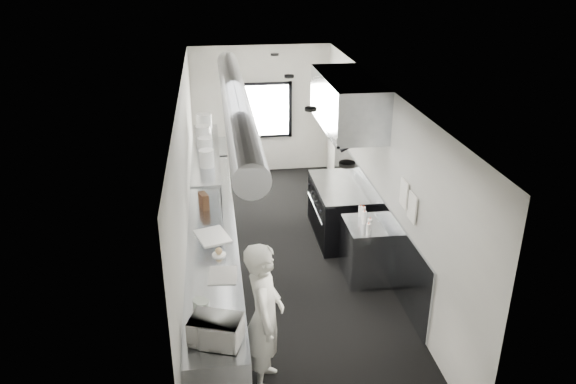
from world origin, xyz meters
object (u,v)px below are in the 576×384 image
object	(u,v)px
deli_tub_a	(199,303)
knife_block	(204,201)
cutting_board	(212,236)
range	(339,210)
squeeze_bottle_e	(360,211)
exhaust_hood	(347,102)
far_work_table	(211,166)
plate_stack_c	(203,136)
squeeze_bottle_c	(364,218)
prep_counter	(214,255)
microwave	(216,330)
plate_stack_d	(204,125)
deli_tub_b	(203,306)
bottle_station	(366,251)
line_cook	(264,317)
squeeze_bottle_a	(368,229)
pass_shelf	(206,153)
plate_stack_b	(205,147)
small_plate	(219,255)
squeeze_bottle_d	(363,213)
plate_stack_a	(206,158)
squeeze_bottle_b	(370,225)

from	to	relation	value
deli_tub_a	knife_block	xyz separation A→B (m)	(0.06, 2.66, 0.07)
cutting_board	knife_block	bearing A→B (deg)	96.86
range	squeeze_bottle_e	xyz separation A→B (m)	(0.06, -1.13, 0.52)
exhaust_hood	far_work_table	world-z (taller)	exhaust_hood
plate_stack_c	squeeze_bottle_c	size ratio (longest dim) A/B	1.76
prep_counter	exhaust_hood	bearing A→B (deg)	28.11
microwave	plate_stack_d	size ratio (longest dim) A/B	1.24
exhaust_hood	deli_tub_b	xyz separation A→B (m)	(-2.37, -3.22, -1.44)
prep_counter	microwave	size ratio (longest dim) A/B	12.30
bottle_station	cutting_board	world-z (taller)	cutting_board
line_cook	range	bearing A→B (deg)	-17.86
cutting_board	squeeze_bottle_a	world-z (taller)	squeeze_bottle_a
pass_shelf	plate_stack_b	bearing A→B (deg)	-91.05
exhaust_hood	microwave	world-z (taller)	exhaust_hood
prep_counter	squeeze_bottle_e	bearing A→B (deg)	1.91
exhaust_hood	squeeze_bottle_a	distance (m)	2.22
range	exhaust_hood	bearing A→B (deg)	-0.00
exhaust_hood	range	distance (m)	1.92
pass_shelf	small_plate	distance (m)	2.40
exhaust_hood	squeeze_bottle_d	xyz separation A→B (m)	(0.02, -1.22, -1.39)
pass_shelf	squeeze_bottle_c	bearing A→B (deg)	-36.25
deli_tub_b	cutting_board	xyz separation A→B (m)	(0.13, 1.75, -0.05)
plate_stack_d	pass_shelf	bearing A→B (deg)	-89.12
small_plate	cutting_board	world-z (taller)	cutting_board
far_work_table	plate_stack_d	xyz separation A→B (m)	(-0.05, -1.37, 1.32)
plate_stack_c	microwave	bearing A→B (deg)	-88.82
range	plate_stack_d	size ratio (longest dim) A/B	4.06
plate_stack_d	range	bearing A→B (deg)	-26.74
range	squeeze_bottle_d	world-z (taller)	squeeze_bottle_d
range	deli_tub_a	distance (m)	3.97
far_work_table	plate_stack_c	bearing A→B (deg)	-92.26
exhaust_hood	pass_shelf	xyz separation A→B (m)	(-2.29, 0.30, -0.86)
cutting_board	squeeze_bottle_c	size ratio (longest dim) A/B	2.75
squeeze_bottle_a	squeeze_bottle_d	size ratio (longest dim) A/B	0.86
deli_tub_b	plate_stack_a	world-z (taller)	plate_stack_a
squeeze_bottle_b	bottle_station	bearing A→B (deg)	79.31
squeeze_bottle_d	squeeze_bottle_e	bearing A→B (deg)	100.44
knife_block	range	bearing A→B (deg)	-6.90
knife_block	deli_tub_b	bearing A→B (deg)	-109.62
exhaust_hood	squeeze_bottle_d	distance (m)	1.85
exhaust_hood	knife_block	bearing A→B (deg)	-167.92
bottle_station	plate_stack_a	distance (m)	2.82
bottle_station	small_plate	world-z (taller)	small_plate
squeeze_bottle_b	deli_tub_a	bearing A→B (deg)	-147.12
plate_stack_c	plate_stack_d	size ratio (longest dim) A/B	0.88
pass_shelf	microwave	xyz separation A→B (m)	(0.05, -4.11, -0.49)
bottle_station	squeeze_bottle_b	world-z (taller)	squeeze_bottle_b
range	deli_tub_b	bearing A→B (deg)	-125.75
squeeze_bottle_a	plate_stack_c	bearing A→B (deg)	135.05
cutting_board	plate_stack_d	world-z (taller)	plate_stack_d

